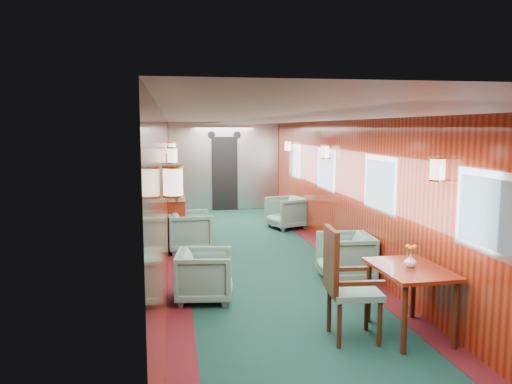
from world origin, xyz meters
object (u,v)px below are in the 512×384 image
credenza (177,221)px  armchair_right_far (287,213)px  armchair_left_near (205,275)px  armchair_right_near (345,257)px  side_chair (344,280)px  dining_table (410,278)px  armchair_left_far (190,231)px

credenza → armchair_right_far: bearing=26.8°
credenza → armchair_left_near: size_ratio=1.64×
armchair_left_near → armchair_right_near: size_ratio=0.95×
armchair_right_near → side_chair: bearing=-16.5°
armchair_left_near → armchair_right_far: bearing=-18.8°
side_chair → credenza: bearing=113.9°
armchair_left_near → armchair_right_far: 4.91m
side_chair → armchair_right_near: 2.15m
dining_table → armchair_right_far: bearing=88.5°
side_chair → armchair_right_far: bearing=86.6°
dining_table → armchair_right_near: 2.02m
credenza → armchair_left_far: bearing=-64.6°
dining_table → armchair_left_near: dining_table is taller
side_chair → armchair_left_near: (-1.37, 1.47, -0.32)m
credenza → armchair_left_far: credenza is taller
credenza → armchair_right_far: (2.45, 1.24, -0.12)m
armchair_left_far → armchair_right_near: (2.20, -2.16, -0.01)m
side_chair → armchair_right_far: size_ratio=1.56×
armchair_left_far → armchair_right_near: armchair_left_far is taller
side_chair → armchair_right_far: (0.76, 5.89, -0.30)m
side_chair → credenza: (-1.69, 4.65, -0.19)m
dining_table → side_chair: 0.75m
dining_table → side_chair: side_chair is taller
armchair_left_near → dining_table: bearing=-117.9°
dining_table → credenza: 5.26m
armchair_right_near → armchair_right_far: (0.02, 3.89, 0.00)m
side_chair → armchair_left_far: side_chair is taller
armchair_left_near → armchair_right_near: armchair_right_near is taller
armchair_left_far → armchair_right_far: (2.21, 1.73, -0.01)m
dining_table → armchair_left_near: size_ratio=1.40×
dining_table → armchair_right_near: (-0.01, 2.00, -0.28)m
side_chair → armchair_left_near: side_chair is taller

